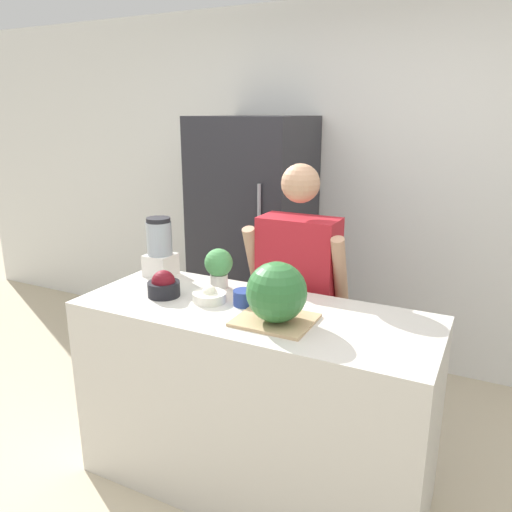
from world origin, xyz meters
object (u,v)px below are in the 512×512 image
(refrigerator, at_px, (254,243))
(person, at_px, (297,304))
(watermelon, at_px, (277,292))
(bowl_cream, at_px, (210,296))
(bowl_small_blue, at_px, (244,298))
(blender, at_px, (160,248))
(bowl_cherries, at_px, (164,286))
(potted_plant, at_px, (219,266))

(refrigerator, distance_m, person, 0.99)
(person, height_order, watermelon, person)
(refrigerator, height_order, watermelon, refrigerator)
(watermelon, bearing_deg, person, 103.28)
(bowl_cream, height_order, bowl_small_blue, bowl_cream)
(refrigerator, distance_m, blender, 1.05)
(watermelon, bearing_deg, bowl_cherries, 174.79)
(bowl_cherries, bearing_deg, refrigerator, 96.61)
(potted_plant, bearing_deg, bowl_cherries, -128.38)
(watermelon, height_order, bowl_cherries, watermelon)
(bowl_cherries, relative_size, bowl_small_blue, 1.53)
(person, xyz_separation_m, blender, (-0.71, -0.29, 0.31))
(bowl_cream, bearing_deg, blender, 153.82)
(bowl_cream, height_order, potted_plant, potted_plant)
(refrigerator, height_order, bowl_small_blue, refrigerator)
(bowl_cream, relative_size, potted_plant, 0.78)
(person, distance_m, bowl_cream, 0.60)
(bowl_cream, bearing_deg, bowl_cherries, -171.00)
(person, xyz_separation_m, bowl_cream, (-0.25, -0.51, 0.18))
(bowl_cream, distance_m, bowl_small_blue, 0.18)
(bowl_cherries, xyz_separation_m, bowl_cream, (0.24, 0.04, -0.03))
(person, relative_size, bowl_cherries, 9.89)
(watermelon, relative_size, bowl_cream, 1.60)
(watermelon, height_order, potted_plant, watermelon)
(watermelon, distance_m, potted_plant, 0.54)
(potted_plant, bearing_deg, bowl_cream, -72.52)
(person, height_order, bowl_cream, person)
(watermelon, relative_size, potted_plant, 1.26)
(refrigerator, xyz_separation_m, blender, (-0.07, -1.03, 0.21))
(refrigerator, height_order, bowl_cream, refrigerator)
(bowl_small_blue, relative_size, potted_plant, 0.50)
(watermelon, distance_m, bowl_cherries, 0.65)
(bowl_cherries, bearing_deg, person, 48.05)
(blender, xyz_separation_m, potted_plant, (0.40, -0.03, -0.04))
(bowl_small_blue, bearing_deg, potted_plant, 145.67)
(bowl_small_blue, bearing_deg, bowl_cream, -169.12)
(person, height_order, bowl_cherries, person)
(bowl_cream, bearing_deg, refrigerator, 107.36)
(bowl_cherries, height_order, bowl_cream, bowl_cherries)
(person, bearing_deg, bowl_cream, -116.28)
(watermelon, relative_size, bowl_small_blue, 2.50)
(bowl_small_blue, height_order, potted_plant, potted_plant)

